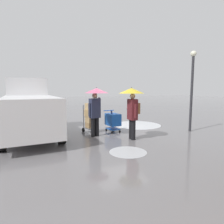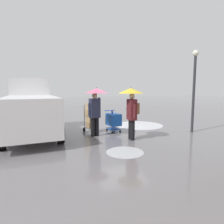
{
  "view_description": "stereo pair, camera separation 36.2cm",
  "coord_description": "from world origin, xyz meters",
  "px_view_note": "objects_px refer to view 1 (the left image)",
  "views": [
    {
      "loc": [
        3.98,
        8.84,
        2.06
      ],
      "look_at": [
        0.76,
        1.01,
        1.05
      ],
      "focal_mm": 30.76,
      "sensor_mm": 36.0,
      "label": 1
    },
    {
      "loc": [
        3.64,
        8.97,
        2.06
      ],
      "look_at": [
        0.76,
        1.01,
        1.05
      ],
      "focal_mm": 30.76,
      "sensor_mm": 36.0,
      "label": 2
    }
  ],
  "objects_px": {
    "shopping_cart_vendor": "(113,120)",
    "hand_dolly_boxes": "(90,116)",
    "pedestrian_pink_side": "(132,101)",
    "street_lamp": "(192,83)",
    "cargo_van_parked_right": "(30,109)",
    "pedestrian_black_side": "(96,100)"
  },
  "relations": [
    {
      "from": "cargo_van_parked_right",
      "to": "shopping_cart_vendor",
      "type": "xyz_separation_m",
      "value": [
        -3.7,
        0.6,
        -0.61
      ]
    },
    {
      "from": "shopping_cart_vendor",
      "to": "street_lamp",
      "type": "bearing_deg",
      "value": 159.29
    },
    {
      "from": "cargo_van_parked_right",
      "to": "pedestrian_black_side",
      "type": "distance_m",
      "value": 2.94
    },
    {
      "from": "shopping_cart_vendor",
      "to": "street_lamp",
      "type": "distance_m",
      "value": 4.21
    },
    {
      "from": "shopping_cart_vendor",
      "to": "pedestrian_pink_side",
      "type": "distance_m",
      "value": 1.87
    },
    {
      "from": "shopping_cart_vendor",
      "to": "pedestrian_pink_side",
      "type": "height_order",
      "value": "pedestrian_pink_side"
    },
    {
      "from": "shopping_cart_vendor",
      "to": "pedestrian_black_side",
      "type": "distance_m",
      "value": 1.54
    },
    {
      "from": "hand_dolly_boxes",
      "to": "pedestrian_black_side",
      "type": "bearing_deg",
      "value": 91.21
    },
    {
      "from": "hand_dolly_boxes",
      "to": "pedestrian_pink_side",
      "type": "height_order",
      "value": "pedestrian_pink_side"
    },
    {
      "from": "cargo_van_parked_right",
      "to": "street_lamp",
      "type": "relative_size",
      "value": 1.41
    },
    {
      "from": "shopping_cart_vendor",
      "to": "pedestrian_pink_side",
      "type": "relative_size",
      "value": 0.49
    },
    {
      "from": "cargo_van_parked_right",
      "to": "pedestrian_black_side",
      "type": "bearing_deg",
      "value": 156.97
    },
    {
      "from": "cargo_van_parked_right",
      "to": "pedestrian_pink_side",
      "type": "xyz_separation_m",
      "value": [
        -3.9,
        2.17,
        0.39
      ]
    },
    {
      "from": "street_lamp",
      "to": "shopping_cart_vendor",
      "type": "bearing_deg",
      "value": -20.71
    },
    {
      "from": "hand_dolly_boxes",
      "to": "pedestrian_pink_side",
      "type": "xyz_separation_m",
      "value": [
        -1.24,
        1.85,
        0.79
      ]
    },
    {
      "from": "pedestrian_pink_side",
      "to": "pedestrian_black_side",
      "type": "height_order",
      "value": "same"
    },
    {
      "from": "hand_dolly_boxes",
      "to": "street_lamp",
      "type": "height_order",
      "value": "street_lamp"
    },
    {
      "from": "cargo_van_parked_right",
      "to": "street_lamp",
      "type": "bearing_deg",
      "value": 165.04
    },
    {
      "from": "hand_dolly_boxes",
      "to": "street_lamp",
      "type": "xyz_separation_m",
      "value": [
        -4.6,
        1.62,
        1.59
      ]
    },
    {
      "from": "shopping_cart_vendor",
      "to": "hand_dolly_boxes",
      "type": "bearing_deg",
      "value": -14.88
    },
    {
      "from": "hand_dolly_boxes",
      "to": "street_lamp",
      "type": "distance_m",
      "value": 5.13
    },
    {
      "from": "hand_dolly_boxes",
      "to": "shopping_cart_vendor",
      "type": "bearing_deg",
      "value": 165.12
    }
  ]
}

